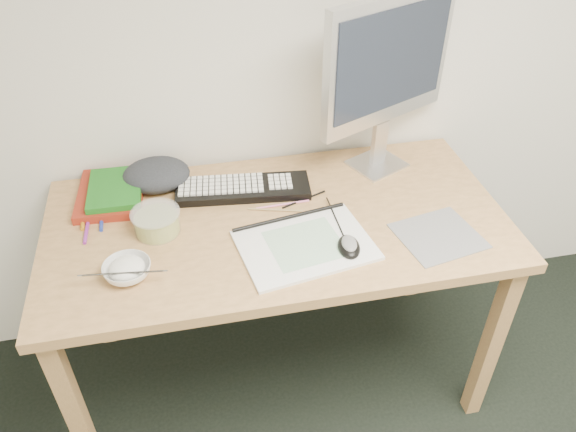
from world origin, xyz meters
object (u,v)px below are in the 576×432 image
object	(u,v)px
monitor	(388,66)
rice_bowl	(127,271)
sketchpad	(305,245)
keyboard	(243,189)
desk	(277,240)

from	to	relation	value
monitor	rice_bowl	bearing A→B (deg)	-179.65
sketchpad	monitor	xyz separation A→B (m)	(0.34, 0.37, 0.36)
sketchpad	monitor	size ratio (longest dim) A/B	0.64
sketchpad	monitor	bearing A→B (deg)	37.69
keyboard	monitor	bearing A→B (deg)	13.92
desk	keyboard	xyz separation A→B (m)	(-0.08, 0.16, 0.09)
desk	rice_bowl	bearing A→B (deg)	-159.92
desk	rice_bowl	world-z (taller)	rice_bowl
keyboard	monitor	world-z (taller)	monitor
desk	monitor	bearing A→B (deg)	29.89
sketchpad	monitor	world-z (taller)	monitor
keyboard	monitor	xyz separation A→B (m)	(0.48, 0.07, 0.35)
keyboard	rice_bowl	size ratio (longest dim) A/B	3.33
keyboard	monitor	size ratio (longest dim) A/B	0.74
desk	keyboard	world-z (taller)	keyboard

